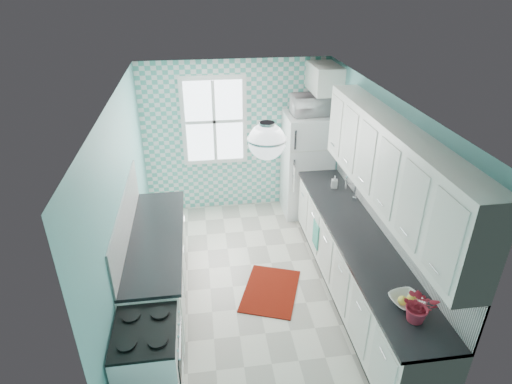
{
  "coord_description": "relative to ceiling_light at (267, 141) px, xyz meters",
  "views": [
    {
      "loc": [
        -0.6,
        -4.38,
        3.72
      ],
      "look_at": [
        0.05,
        0.25,
        1.25
      ],
      "focal_mm": 30.0,
      "sensor_mm": 36.0,
      "label": 1
    }
  ],
  "objects": [
    {
      "name": "floor",
      "position": [
        0.0,
        0.8,
        -2.33
      ],
      "size": [
        3.0,
        4.4,
        0.02
      ],
      "primitive_type": "cube",
      "color": "beige",
      "rests_on": "ground"
    },
    {
      "name": "ceiling",
      "position": [
        0.0,
        0.8,
        0.19
      ],
      "size": [
        3.0,
        4.4,
        0.02
      ],
      "primitive_type": "cube",
      "color": "white",
      "rests_on": "wall_back"
    },
    {
      "name": "wall_back",
      "position": [
        0.0,
        3.01,
        -1.07
      ],
      "size": [
        3.0,
        0.02,
        2.5
      ],
      "primitive_type": "cube",
      "color": "#61A9A6",
      "rests_on": "floor"
    },
    {
      "name": "wall_front",
      "position": [
        0.0,
        -1.41,
        -1.07
      ],
      "size": [
        3.0,
        0.02,
        2.5
      ],
      "primitive_type": "cube",
      "color": "#61A9A6",
      "rests_on": "floor"
    },
    {
      "name": "wall_left",
      "position": [
        -1.51,
        0.8,
        -1.07
      ],
      "size": [
        0.02,
        4.4,
        2.5
      ],
      "primitive_type": "cube",
      "color": "#61A9A6",
      "rests_on": "floor"
    },
    {
      "name": "wall_right",
      "position": [
        1.51,
        0.8,
        -1.07
      ],
      "size": [
        0.02,
        4.4,
        2.5
      ],
      "primitive_type": "cube",
      "color": "#61A9A6",
      "rests_on": "floor"
    },
    {
      "name": "accent_wall",
      "position": [
        0.0,
        2.99,
        -1.07
      ],
      "size": [
        3.0,
        0.01,
        2.5
      ],
      "primitive_type": "cube",
      "color": "#55B7A6",
      "rests_on": "wall_back"
    },
    {
      "name": "window",
      "position": [
        -0.35,
        2.96,
        -0.77
      ],
      "size": [
        1.04,
        0.05,
        1.44
      ],
      "color": "white",
      "rests_on": "wall_back"
    },
    {
      "name": "backsplash_right",
      "position": [
        1.49,
        0.4,
        -1.13
      ],
      "size": [
        0.02,
        3.6,
        0.51
      ],
      "primitive_type": "cube",
      "color": "white",
      "rests_on": "wall_right"
    },
    {
      "name": "backsplash_left",
      "position": [
        -1.49,
        0.73,
        -1.13
      ],
      "size": [
        0.02,
        2.15,
        0.51
      ],
      "primitive_type": "cube",
      "color": "white",
      "rests_on": "wall_left"
    },
    {
      "name": "upper_cabinets_right",
      "position": [
        1.33,
        0.2,
        -0.42
      ],
      "size": [
        0.33,
        3.2,
        0.9
      ],
      "primitive_type": "cube",
      "color": "white",
      "rests_on": "wall_right"
    },
    {
      "name": "upper_cabinet_fridge",
      "position": [
        1.3,
        2.63,
        -0.07
      ],
      "size": [
        0.4,
        0.74,
        0.4
      ],
      "primitive_type": "cube",
      "color": "white",
      "rests_on": "wall_right"
    },
    {
      "name": "ceiling_light",
      "position": [
        0.0,
        0.0,
        0.0
      ],
      "size": [
        0.34,
        0.34,
        0.35
      ],
      "color": "silver",
      "rests_on": "ceiling"
    },
    {
      "name": "base_cabinets_right",
      "position": [
        1.2,
        0.4,
        -1.87
      ],
      "size": [
        0.6,
        3.6,
        0.9
      ],
      "primitive_type": "cube",
      "color": "white",
      "rests_on": "floor"
    },
    {
      "name": "countertop_right",
      "position": [
        1.19,
        0.4,
        -1.4
      ],
      "size": [
        0.63,
        3.6,
        0.04
      ],
      "primitive_type": "cube",
      "color": "black",
      "rests_on": "base_cabinets_right"
    },
    {
      "name": "base_cabinets_left",
      "position": [
        -1.2,
        0.73,
        -1.87
      ],
      "size": [
        0.6,
        2.15,
        0.9
      ],
      "primitive_type": "cube",
      "color": "white",
      "rests_on": "floor"
    },
    {
      "name": "countertop_left",
      "position": [
        -1.19,
        0.73,
        -1.4
      ],
      "size": [
        0.63,
        2.15,
        0.04
      ],
      "primitive_type": "cube",
      "color": "black",
      "rests_on": "base_cabinets_left"
    },
    {
      "name": "fridge",
      "position": [
        1.11,
        2.62,
        -1.47
      ],
      "size": [
        0.74,
        0.73,
        1.7
      ],
      "rotation": [
        0.0,
        0.0,
        0.01
      ],
      "color": "white",
      "rests_on": "floor"
    },
    {
      "name": "stove",
      "position": [
        -1.2,
        -0.68,
        -1.87
      ],
      "size": [
        0.57,
        0.71,
        0.85
      ],
      "rotation": [
        0.0,
        0.0,
        0.05
      ],
      "color": "silver",
      "rests_on": "floor"
    },
    {
      "name": "sink",
      "position": [
        1.2,
        1.21,
        -1.39
      ],
      "size": [
        0.56,
        0.47,
        0.53
      ],
      "rotation": [
        0.0,
        0.0,
        -0.05
      ],
      "color": "silver",
      "rests_on": "countertop_right"
    },
    {
      "name": "rug",
      "position": [
        0.18,
        0.64,
        -2.32
      ],
      "size": [
        0.94,
        1.11,
        0.02
      ],
      "primitive_type": "cube",
      "rotation": [
        0.0,
        0.0,
        -0.35
      ],
      "color": "maroon",
      "rests_on": "floor"
    },
    {
      "name": "dish_towel",
      "position": [
        0.89,
        1.15,
        -1.84
      ],
      "size": [
        0.07,
        0.24,
        0.37
      ],
      "primitive_type": "cube",
      "rotation": [
        0.0,
        0.0,
        -0.23
      ],
      "color": "#5A9F90",
      "rests_on": "base_cabinets_right"
    },
    {
      "name": "fruit_bowl",
      "position": [
        1.2,
        -0.77,
        -1.35
      ],
      "size": [
        0.34,
        0.34,
        0.07
      ],
      "primitive_type": "imported",
      "rotation": [
        0.0,
        0.0,
        0.19
      ],
      "color": "white",
      "rests_on": "countertop_right"
    },
    {
      "name": "potted_plant",
      "position": [
        1.2,
        -0.98,
        -1.22
      ],
      "size": [
        0.37,
        0.34,
        0.33
      ],
      "primitive_type": "imported",
      "rotation": [
        0.0,
        0.0,
        -0.32
      ],
      "color": "#AE2723",
      "rests_on": "countertop_right"
    },
    {
      "name": "soap_bottle",
      "position": [
        1.25,
        1.61,
        -1.29
      ],
      "size": [
        0.1,
        0.1,
        0.18
      ],
      "primitive_type": "imported",
      "rotation": [
        0.0,
        0.0,
        -0.24
      ],
      "color": "#98A2AC",
      "rests_on": "countertop_right"
    },
    {
      "name": "microwave",
      "position": [
        1.11,
        2.62,
        -0.47
      ],
      "size": [
        0.58,
        0.41,
        0.31
      ],
      "primitive_type": "imported",
      "rotation": [
        0.0,
        0.0,
        3.2
      ],
      "color": "white",
      "rests_on": "fridge"
    }
  ]
}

